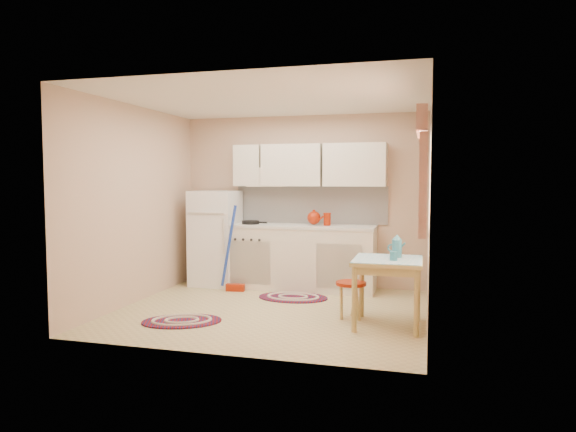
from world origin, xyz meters
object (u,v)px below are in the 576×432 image
object	(u,v)px
fridge	(215,238)
base_cabinets	(296,258)
stool	(351,300)
table	(387,293)

from	to	relation	value
fridge	base_cabinets	xyz separation A→B (m)	(1.22, 0.05, -0.26)
base_cabinets	stool	bearing A→B (deg)	-54.67
base_cabinets	table	size ratio (longest dim) A/B	3.12
table	stool	size ratio (longest dim) A/B	1.71
table	base_cabinets	bearing A→B (deg)	131.51
fridge	table	xyz separation A→B (m)	(2.63, -1.54, -0.34)
base_cabinets	table	distance (m)	2.13
fridge	table	bearing A→B (deg)	-30.39
base_cabinets	fridge	bearing A→B (deg)	-177.66
fridge	stool	bearing A→B (deg)	-31.41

